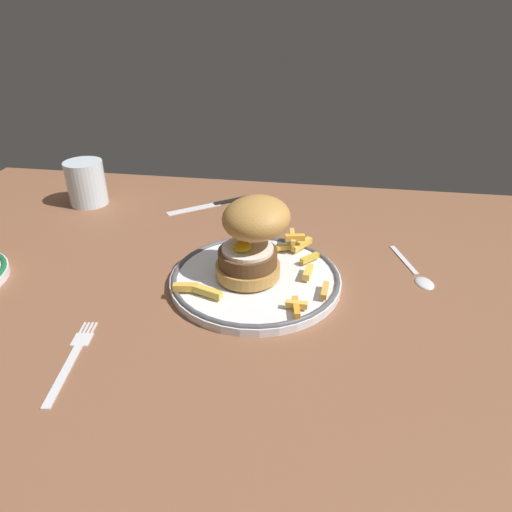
% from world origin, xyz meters
% --- Properties ---
extents(ground_plane, '(1.37, 0.87, 0.04)m').
position_xyz_m(ground_plane, '(0.00, 0.00, -0.02)').
color(ground_plane, brown).
extents(dinner_plate, '(0.25, 0.25, 0.02)m').
position_xyz_m(dinner_plate, '(0.00, 0.02, 0.01)').
color(dinner_plate, silver).
rests_on(dinner_plate, ground_plane).
extents(burger, '(0.14, 0.14, 0.12)m').
position_xyz_m(burger, '(-0.01, 0.02, 0.08)').
color(burger, '#B6833E').
rests_on(burger, dinner_plate).
extents(fries_pile, '(0.21, 0.21, 0.03)m').
position_xyz_m(fries_pile, '(0.03, 0.03, 0.02)').
color(fries_pile, gold).
rests_on(fries_pile, dinner_plate).
extents(water_glass, '(0.08, 0.08, 0.09)m').
position_xyz_m(water_glass, '(-0.38, 0.26, 0.04)').
color(water_glass, silver).
rests_on(water_glass, ground_plane).
extents(fork, '(0.03, 0.14, 0.00)m').
position_xyz_m(fork, '(-0.19, -0.18, 0.00)').
color(fork, silver).
rests_on(fork, ground_plane).
extents(knife, '(0.15, 0.12, 0.01)m').
position_xyz_m(knife, '(-0.12, 0.29, 0.00)').
color(knife, black).
rests_on(knife, ground_plane).
extents(spoon, '(0.06, 0.13, 0.01)m').
position_xyz_m(spoon, '(0.24, 0.07, 0.00)').
color(spoon, silver).
rests_on(spoon, ground_plane).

